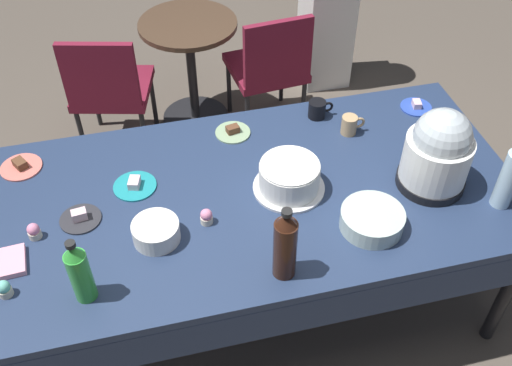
{
  "coord_description": "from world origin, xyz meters",
  "views": [
    {
      "loc": [
        -0.41,
        -1.69,
        2.48
      ],
      "look_at": [
        0.0,
        0.0,
        0.8
      ],
      "focal_mm": 41.35,
      "sensor_mm": 36.0,
      "label": 1
    }
  ],
  "objects_px": {
    "ceramic_snack_bowl": "(156,232)",
    "dessert_plate_cobalt": "(416,106)",
    "dessert_plate_charcoal": "(80,218)",
    "glass_salad_bowl": "(372,220)",
    "frosted_layer_cake": "(289,177)",
    "coffee_mug_tan": "(350,125)",
    "maroon_chair_left": "(109,86)",
    "slow_cooker": "(438,152)",
    "soda_bottle_cola": "(284,245)",
    "water_cooler": "(328,4)",
    "maroon_chair_right": "(270,65)",
    "dessert_plate_sage": "(233,132)",
    "cupcake_rose": "(34,231)",
    "potluck_table": "(256,202)",
    "dessert_plate_coral": "(21,166)",
    "soda_bottle_water": "(510,175)",
    "cupcake_cocoa": "(4,289)",
    "coffee_mug_black": "(318,109)",
    "cupcake_berry": "(206,217)",
    "soda_bottle_lime_soda": "(80,272)",
    "round_cafe_table": "(190,54)",
    "dessert_plate_teal": "(135,185)"
  },
  "relations": [
    {
      "from": "ceramic_snack_bowl",
      "to": "dessert_plate_cobalt",
      "type": "xyz_separation_m",
      "value": [
        1.33,
        0.54,
        -0.03
      ]
    },
    {
      "from": "dessert_plate_charcoal",
      "to": "glass_salad_bowl",
      "type": "bearing_deg",
      "value": -15.45
    },
    {
      "from": "frosted_layer_cake",
      "to": "coffee_mug_tan",
      "type": "height_order",
      "value": "frosted_layer_cake"
    },
    {
      "from": "dessert_plate_cobalt",
      "to": "maroon_chair_left",
      "type": "xyz_separation_m",
      "value": [
        -1.46,
        0.93,
        -0.27
      ]
    },
    {
      "from": "slow_cooker",
      "to": "maroon_chair_left",
      "type": "xyz_separation_m",
      "value": [
        -1.29,
        1.43,
        -0.43
      ]
    },
    {
      "from": "soda_bottle_cola",
      "to": "maroon_chair_left",
      "type": "bearing_deg",
      "value": 108.04
    },
    {
      "from": "coffee_mug_tan",
      "to": "water_cooler",
      "type": "xyz_separation_m",
      "value": [
        0.42,
        1.51,
        -0.21
      ]
    },
    {
      "from": "maroon_chair_right",
      "to": "dessert_plate_sage",
      "type": "bearing_deg",
      "value": -114.94
    },
    {
      "from": "cupcake_rose",
      "to": "ceramic_snack_bowl",
      "type": "bearing_deg",
      "value": -14.87
    },
    {
      "from": "potluck_table",
      "to": "dessert_plate_coral",
      "type": "bearing_deg",
      "value": 158.1
    },
    {
      "from": "coffee_mug_tan",
      "to": "water_cooler",
      "type": "bearing_deg",
      "value": 74.24
    },
    {
      "from": "glass_salad_bowl",
      "to": "soda_bottle_water",
      "type": "relative_size",
      "value": 0.75
    },
    {
      "from": "water_cooler",
      "to": "maroon_chair_left",
      "type": "bearing_deg",
      "value": -162.43
    },
    {
      "from": "slow_cooker",
      "to": "maroon_chair_left",
      "type": "bearing_deg",
      "value": 132.06
    },
    {
      "from": "glass_salad_bowl",
      "to": "cupcake_cocoa",
      "type": "height_order",
      "value": "glass_salad_bowl"
    },
    {
      "from": "maroon_chair_right",
      "to": "potluck_table",
      "type": "bearing_deg",
      "value": -107.37
    },
    {
      "from": "potluck_table",
      "to": "soda_bottle_water",
      "type": "height_order",
      "value": "soda_bottle_water"
    },
    {
      "from": "dessert_plate_sage",
      "to": "water_cooler",
      "type": "distance_m",
      "value": 1.69
    },
    {
      "from": "dessert_plate_charcoal",
      "to": "soda_bottle_cola",
      "type": "distance_m",
      "value": 0.85
    },
    {
      "from": "frosted_layer_cake",
      "to": "dessert_plate_coral",
      "type": "height_order",
      "value": "frosted_layer_cake"
    },
    {
      "from": "glass_salad_bowl",
      "to": "cupcake_rose",
      "type": "relative_size",
      "value": 3.71
    },
    {
      "from": "glass_salad_bowl",
      "to": "dessert_plate_charcoal",
      "type": "relative_size",
      "value": 1.52
    },
    {
      "from": "coffee_mug_black",
      "to": "cupcake_cocoa",
      "type": "bearing_deg",
      "value": -152.61
    },
    {
      "from": "maroon_chair_right",
      "to": "soda_bottle_cola",
      "type": "bearing_deg",
      "value": -103.38
    },
    {
      "from": "cupcake_berry",
      "to": "soda_bottle_lime_soda",
      "type": "bearing_deg",
      "value": -152.97
    },
    {
      "from": "glass_salad_bowl",
      "to": "soda_bottle_lime_soda",
      "type": "bearing_deg",
      "value": -176.47
    },
    {
      "from": "dessert_plate_coral",
      "to": "cupcake_rose",
      "type": "bearing_deg",
      "value": -80.51
    },
    {
      "from": "dessert_plate_sage",
      "to": "coffee_mug_tan",
      "type": "height_order",
      "value": "coffee_mug_tan"
    },
    {
      "from": "soda_bottle_lime_soda",
      "to": "coffee_mug_black",
      "type": "bearing_deg",
      "value": 35.46
    },
    {
      "from": "glass_salad_bowl",
      "to": "coffee_mug_tan",
      "type": "relative_size",
      "value": 2.22
    },
    {
      "from": "dessert_plate_coral",
      "to": "soda_bottle_water",
      "type": "relative_size",
      "value": 0.54
    },
    {
      "from": "glass_salad_bowl",
      "to": "soda_bottle_water",
      "type": "xyz_separation_m",
      "value": [
        0.56,
        -0.01,
        0.12
      ]
    },
    {
      "from": "coffee_mug_black",
      "to": "water_cooler",
      "type": "xyz_separation_m",
      "value": [
        0.53,
        1.35,
        -0.2
      ]
    },
    {
      "from": "dessert_plate_charcoal",
      "to": "maroon_chair_right",
      "type": "height_order",
      "value": "maroon_chair_right"
    },
    {
      "from": "cupcake_berry",
      "to": "cupcake_cocoa",
      "type": "relative_size",
      "value": 1.0
    },
    {
      "from": "dessert_plate_charcoal",
      "to": "cupcake_cocoa",
      "type": "xyz_separation_m",
      "value": [
        -0.27,
        -0.3,
        0.02
      ]
    },
    {
      "from": "dessert_plate_coral",
      "to": "slow_cooker",
      "type": "bearing_deg",
      "value": -16.92
    },
    {
      "from": "maroon_chair_right",
      "to": "dessert_plate_charcoal",
      "type": "bearing_deg",
      "value": -131.0
    },
    {
      "from": "round_cafe_table",
      "to": "dessert_plate_coral",
      "type": "bearing_deg",
      "value": -128.4
    },
    {
      "from": "dessert_plate_charcoal",
      "to": "soda_bottle_lime_soda",
      "type": "relative_size",
      "value": 0.58
    },
    {
      "from": "soda_bottle_lime_soda",
      "to": "dessert_plate_sage",
      "type": "bearing_deg",
      "value": 47.79
    },
    {
      "from": "cupcake_berry",
      "to": "water_cooler",
      "type": "bearing_deg",
      "value": 58.5
    },
    {
      "from": "cupcake_cocoa",
      "to": "coffee_mug_black",
      "type": "bearing_deg",
      "value": 27.39
    },
    {
      "from": "ceramic_snack_bowl",
      "to": "coffee_mug_black",
      "type": "relative_size",
      "value": 1.5
    },
    {
      "from": "potluck_table",
      "to": "soda_bottle_cola",
      "type": "xyz_separation_m",
      "value": [
        -0.0,
        -0.43,
        0.21
      ]
    },
    {
      "from": "dessert_plate_cobalt",
      "to": "maroon_chair_left",
      "type": "height_order",
      "value": "maroon_chair_left"
    },
    {
      "from": "coffee_mug_black",
      "to": "dessert_plate_charcoal",
      "type": "bearing_deg",
      "value": -159.64
    },
    {
      "from": "dessert_plate_teal",
      "to": "dessert_plate_sage",
      "type": "distance_m",
      "value": 0.54
    },
    {
      "from": "glass_salad_bowl",
      "to": "coffee_mug_tan",
      "type": "distance_m",
      "value": 0.58
    },
    {
      "from": "glass_salad_bowl",
      "to": "ceramic_snack_bowl",
      "type": "relative_size",
      "value": 1.37
    }
  ]
}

